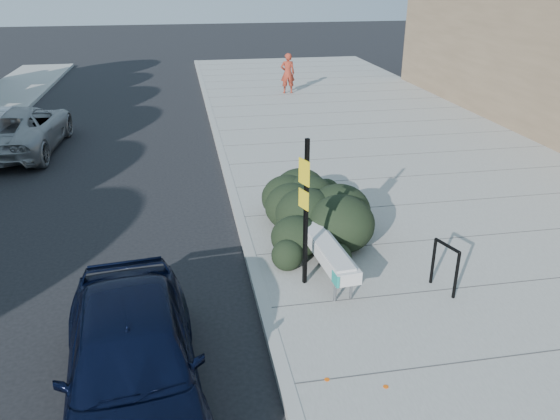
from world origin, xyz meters
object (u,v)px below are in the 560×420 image
Objects in this scene: sedan_navy at (132,359)px; suv_silver at (20,129)px; bike_rack at (445,263)px; sign_post at (305,206)px; pedestrian at (288,73)px; bench at (327,251)px.

suv_silver is at bearing 103.40° from sedan_navy.
sign_post is at bearing 146.40° from bike_rack.
bike_rack is 0.17× the size of suv_silver.
sign_post is at bearing 82.23° from pedestrian.
sign_post reaches higher than sedan_navy.
pedestrian is (2.66, 17.46, 0.40)m from bench.
pedestrian is at bearing 59.90° from sign_post.
sedan_navy is at bearing -146.62° from bench.
suv_silver is (-8.01, 10.27, 0.06)m from bench.
bench is 2.48× the size of bike_rack.
sign_post reaches higher than bike_rack.
sedan_navy is 13.76m from suv_silver.
sign_post is 0.52× the size of suv_silver.
pedestrian is at bearing 67.31° from sedan_navy.
sign_post reaches higher than pedestrian.
sedan_navy is (-3.00, -2.56, -0.98)m from sign_post.
sign_post is 4.07m from sedan_navy.
sedan_navy reaches higher than bike_rack.
suv_silver is at bearing 123.27° from bench.
bench is at bearing -0.63° from sign_post.
sign_post is at bearing 128.39° from suv_silver.
suv_silver is at bearing 36.37° from pedestrian.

